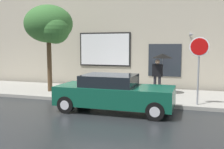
{
  "coord_description": "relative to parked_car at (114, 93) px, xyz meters",
  "views": [
    {
      "loc": [
        3.35,
        -9.38,
        2.5
      ],
      "look_at": [
        -0.18,
        1.8,
        1.2
      ],
      "focal_mm": 41.64,
      "sensor_mm": 36.0,
      "label": 1
    }
  ],
  "objects": [
    {
      "name": "fire_hydrant",
      "position": [
        -0.99,
        1.81,
        -0.2
      ],
      "size": [
        0.3,
        0.44,
        0.71
      ],
      "color": "white",
      "rests_on": "sidewalk"
    },
    {
      "name": "street_tree",
      "position": [
        -4.11,
        2.36,
        2.82
      ],
      "size": [
        2.54,
        2.16,
        4.41
      ],
      "color": "#4C3823",
      "rests_on": "sidewalk"
    },
    {
      "name": "parked_car",
      "position": [
        0.0,
        0.0,
        0.0
      ],
      "size": [
        4.42,
        1.89,
        1.4
      ],
      "color": "#0F4C38",
      "rests_on": "ground"
    },
    {
      "name": "sidewalk",
      "position": [
        -0.48,
        3.02,
        -0.63
      ],
      "size": [
        20.0,
        4.0,
        0.15
      ],
      "primitive_type": "cube",
      "color": "gray",
      "rests_on": "ground"
    },
    {
      "name": "ground_plane",
      "position": [
        -0.48,
        0.02,
        -0.7
      ],
      "size": [
        60.0,
        60.0,
        0.0
      ],
      "primitive_type": "plane",
      "color": "black"
    },
    {
      "name": "stop_sign",
      "position": [
        3.06,
        1.39,
        1.35
      ],
      "size": [
        0.76,
        0.1,
        2.7
      ],
      "color": "gray",
      "rests_on": "sidewalk"
    },
    {
      "name": "building_facade",
      "position": [
        -0.49,
        5.52,
        2.78
      ],
      "size": [
        20.0,
        0.67,
        7.0
      ],
      "color": "#B2A893",
      "rests_on": "ground"
    },
    {
      "name": "pedestrian_with_umbrella",
      "position": [
        1.34,
        3.38,
        1.03
      ],
      "size": [
        1.02,
        1.02,
        1.98
      ],
      "color": "black",
      "rests_on": "sidewalk"
    }
  ]
}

